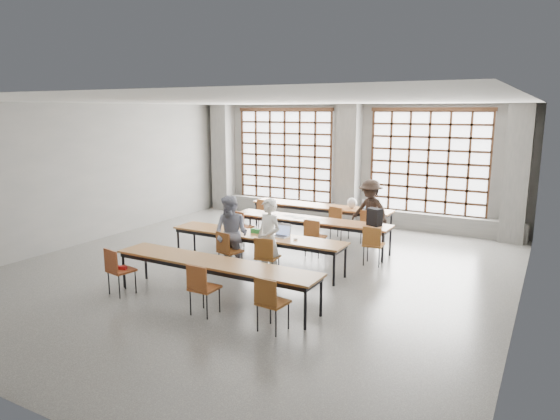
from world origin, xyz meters
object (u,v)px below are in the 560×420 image
object	(u,v)px
chair_back_mid	(338,219)
plastic_bag	(352,203)
chair_front_left	(227,248)
laptop_front	(282,233)
chair_near_right	(270,299)
mouse	(296,239)
backpack	(375,217)
chair_near_mid	(202,284)
chair_mid_right	(373,242)
phone	(261,236)
desk_row_c	(256,237)
student_male	(269,239)
chair_mid_left	(241,224)
chair_near_left	(117,267)
red_pouch	(121,268)
chair_front_right	(266,254)
student_back	(370,211)
desk_row_d	(214,265)
chair_back_right	(369,223)
laptop_back	(368,207)
chair_back_left	(265,211)
student_female	(231,234)
desk_row_b	(310,221)
green_box	(256,231)
chair_mid_centre	(314,234)

from	to	relation	value
chair_back_mid	plastic_bag	xyz separation A→B (m)	(0.12, 0.68, 0.34)
chair_back_mid	chair_front_left	world-z (taller)	same
chair_back_mid	laptop_front	bearing A→B (deg)	-91.55
chair_near_right	mouse	distance (m)	2.79
backpack	chair_near_mid	bearing A→B (deg)	-83.77
chair_mid_right	phone	size ratio (longest dim) A/B	6.77
desk_row_c	chair_front_left	size ratio (longest dim) A/B	4.55
chair_back_mid	student_male	xyz separation A→B (m)	(-0.03, -3.51, 0.28)
chair_mid_left	backpack	size ratio (longest dim) A/B	2.20
chair_near_left	chair_mid_left	bearing A→B (deg)	89.01
desk_row_c	red_pouch	xyz separation A→B (m)	(-1.32, -2.56, -0.16)
chair_front_right	student_male	xyz separation A→B (m)	(-0.01, 0.13, 0.28)
student_back	student_male	bearing A→B (deg)	-87.82
desk_row_d	red_pouch	bearing A→B (deg)	-162.07
desk_row_d	chair_back_right	xyz separation A→B (m)	(1.08, 5.02, -0.13)
chair_mid_right	mouse	world-z (taller)	chair_mid_right
laptop_back	chair_back_left	bearing A→B (deg)	-165.08
desk_row_d	chair_front_right	bearing A→B (deg)	80.52
desk_row_d	student_female	distance (m)	1.67
chair_back_right	mouse	bearing A→B (deg)	-99.62
chair_back_right	red_pouch	xyz separation A→B (m)	(-2.78, -5.57, -0.04)
desk_row_b	plastic_bag	world-z (taller)	plastic_bag
chair_near_mid	student_back	bearing A→B (deg)	81.43
desk_row_c	green_box	size ratio (longest dim) A/B	16.00
plastic_bag	chair_mid_centre	bearing A→B (deg)	-90.24
chair_front_right	student_female	distance (m)	0.96
chair_back_mid	chair_near_right	world-z (taller)	same
desk_row_b	chair_front_left	distance (m)	2.65
chair_mid_right	red_pouch	xyz separation A→B (m)	(-3.47, -3.88, -0.04)
chair_mid_left	chair_front_right	xyz separation A→B (m)	(1.88, -1.94, 0.00)
student_male	mouse	size ratio (longest dim) A/B	16.62
desk_row_d	mouse	size ratio (longest dim) A/B	40.82
chair_back_right	chair_near_right	distance (m)	5.66
student_back	red_pouch	bearing A→B (deg)	-100.60
mouse	plastic_bag	distance (m)	3.71
chair_near_mid	plastic_bag	world-z (taller)	plastic_bag
chair_mid_right	green_box	xyz separation A→B (m)	(-2.20, -1.23, 0.24)
chair_mid_right	backpack	world-z (taller)	backpack
desk_row_d	desk_row_c	bearing A→B (deg)	100.64
desk_row_b	mouse	size ratio (longest dim) A/B	40.82
desk_row_d	phone	size ratio (longest dim) A/B	30.77
desk_row_d	chair_mid_right	xyz separation A→B (m)	(1.77, 3.33, -0.13)
chair_mid_centre	laptop_front	xyz separation A→B (m)	(-0.19, -1.20, 0.25)
chair_back_mid	mouse	size ratio (longest dim) A/B	8.98
chair_back_left	chair_front_left	size ratio (longest dim) A/B	1.00
plastic_bag	chair_near_left	bearing A→B (deg)	-108.24
desk_row_c	laptop_back	world-z (taller)	laptop_back
chair_front_right	green_box	xyz separation A→B (m)	(-0.66, 0.71, 0.24)
laptop_front	chair_mid_right	bearing A→B (deg)	37.02
plastic_bag	chair_back_mid	bearing A→B (deg)	-99.82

